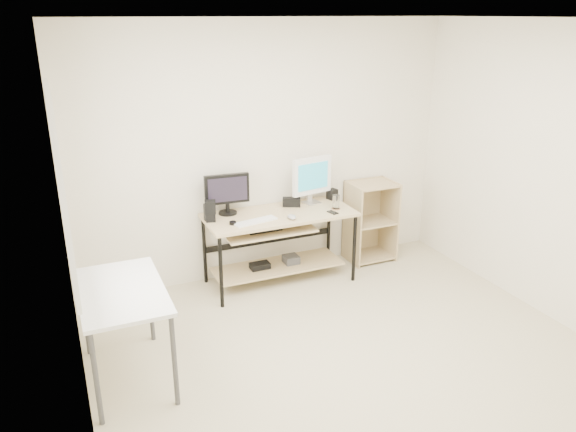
% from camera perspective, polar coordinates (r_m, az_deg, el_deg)
% --- Properties ---
extents(room, '(4.01, 4.01, 2.62)m').
position_cam_1_polar(room, '(3.98, 6.17, 0.52)').
color(room, beige).
rests_on(room, ground).
extents(desk, '(1.50, 0.65, 0.75)m').
position_cam_1_polar(desk, '(5.66, -1.13, -1.76)').
color(desk, '#CFB783').
rests_on(desk, ground).
extents(side_table, '(0.60, 1.00, 0.75)m').
position_cam_1_polar(side_table, '(4.30, -16.50, -8.10)').
color(side_table, white).
rests_on(side_table, ground).
extents(shelf_unit, '(0.50, 0.40, 0.90)m').
position_cam_1_polar(shelf_unit, '(6.33, 8.21, -0.41)').
color(shelf_unit, tan).
rests_on(shelf_unit, ground).
extents(black_monitor, '(0.45, 0.18, 0.41)m').
position_cam_1_polar(black_monitor, '(5.54, -6.21, 2.50)').
color(black_monitor, black).
rests_on(black_monitor, desk).
extents(white_imac, '(0.46, 0.15, 0.49)m').
position_cam_1_polar(white_imac, '(5.81, 2.46, 3.97)').
color(white_imac, silver).
rests_on(white_imac, desk).
extents(keyboard, '(0.45, 0.20, 0.02)m').
position_cam_1_polar(keyboard, '(5.37, -3.31, -0.54)').
color(keyboard, white).
rests_on(keyboard, desk).
extents(mouse, '(0.08, 0.13, 0.04)m').
position_cam_1_polar(mouse, '(5.43, 0.38, -0.09)').
color(mouse, '#ADADB2').
rests_on(mouse, desk).
extents(center_speaker, '(0.20, 0.15, 0.09)m').
position_cam_1_polar(center_speaker, '(5.78, 0.36, 1.43)').
color(center_speaker, black).
rests_on(center_speaker, desk).
extents(speaker_left, '(0.12, 0.12, 0.20)m').
position_cam_1_polar(speaker_left, '(5.40, -7.89, 0.55)').
color(speaker_left, black).
rests_on(speaker_left, desk).
extents(speaker_right, '(0.11, 0.11, 0.11)m').
position_cam_1_polar(speaker_right, '(6.03, 4.50, 2.23)').
color(speaker_right, black).
rests_on(speaker_right, desk).
extents(audio_controller, '(0.09, 0.07, 0.17)m').
position_cam_1_polar(audio_controller, '(5.44, -8.07, 0.42)').
color(audio_controller, black).
rests_on(audio_controller, desk).
extents(volume_puck, '(0.09, 0.09, 0.03)m').
position_cam_1_polar(volume_puck, '(5.32, -5.63, -0.71)').
color(volume_puck, black).
rests_on(volume_puck, desk).
extents(smartphone, '(0.09, 0.13, 0.01)m').
position_cam_1_polar(smartphone, '(5.62, 4.56, 0.37)').
color(smartphone, black).
rests_on(smartphone, desk).
extents(coaster, '(0.12, 0.12, 0.01)m').
position_cam_1_polar(coaster, '(5.74, 4.88, 0.76)').
color(coaster, '#946542').
rests_on(coaster, desk).
extents(drinking_glass, '(0.09, 0.09, 0.14)m').
position_cam_1_polar(drinking_glass, '(5.72, 4.90, 1.46)').
color(drinking_glass, white).
rests_on(drinking_glass, coaster).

